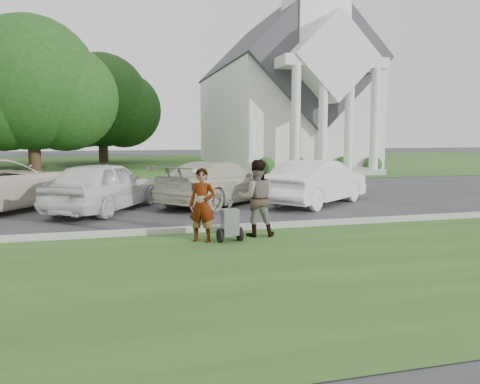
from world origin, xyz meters
name	(u,v)px	position (x,y,z in m)	size (l,w,h in m)	color
ground	(245,235)	(0.00, 0.00, 0.00)	(120.00, 120.00, 0.00)	#333335
grass_strip	(291,271)	(0.00, -3.00, 0.01)	(80.00, 7.00, 0.01)	#264C1A
church_lawn	(155,164)	(0.00, 27.00, 0.01)	(80.00, 30.00, 0.01)	#264C1A
curb	(239,227)	(0.00, 0.55, 0.07)	(80.00, 0.18, 0.15)	#9E9E93
church	(281,85)	(9.00, 23.11, 5.94)	(9.19, 19.00, 24.10)	white
tree_left	(31,90)	(-8.01, 21.99, 5.11)	(10.63, 8.40, 9.71)	#332316
tree_back	(102,105)	(-4.01, 29.99, 4.73)	(9.61, 7.60, 8.89)	#332316
striping_cart	(230,223)	(-0.51, -0.59, 0.42)	(0.56, 1.08, 0.97)	black
person_left	(202,206)	(-1.09, -0.45, 0.80)	(0.58, 0.38, 1.60)	#999999
person_right	(256,199)	(0.21, -0.20, 0.87)	(0.85, 0.66, 1.75)	#999999
parking_meter_near	(194,203)	(-1.22, -0.09, 0.80)	(0.09, 0.08, 1.27)	gray
car_b	(104,186)	(-3.27, 4.37, 0.77)	(1.82, 4.53, 1.54)	silver
car_c	(218,182)	(0.41, 4.95, 0.73)	(2.04, 5.01, 1.45)	beige
car_d	(318,182)	(3.62, 4.08, 0.74)	(1.57, 4.49, 1.48)	white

